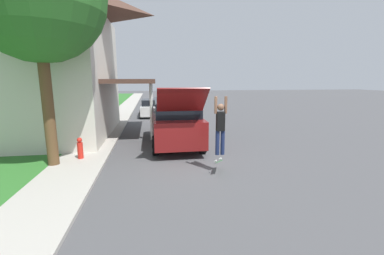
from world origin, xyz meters
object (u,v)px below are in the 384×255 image
object	(u,v)px
car_down_street	(152,108)
skateboarder	(220,125)
skateboard	(218,161)
fire_hydrant	(80,148)
suv_parked	(175,120)

from	to	relation	value
car_down_street	skateboarder	size ratio (longest dim) A/B	2.35
skateboard	fire_hydrant	xyz separation A→B (m)	(-4.70, 1.95, 0.11)
suv_parked	car_down_street	size ratio (longest dim) A/B	1.31
suv_parked	car_down_street	distance (m)	9.96
fire_hydrant	car_down_street	bearing A→B (deg)	77.35
skateboard	skateboarder	bearing A→B (deg)	37.37
suv_parked	skateboard	xyz separation A→B (m)	(1.02, -3.87, -0.75)
skateboarder	skateboard	size ratio (longest dim) A/B	2.55
skateboard	fire_hydrant	bearing A→B (deg)	157.45
car_down_street	skateboarder	xyz separation A→B (m)	(2.10, -13.73, 0.89)
car_down_street	skateboard	size ratio (longest dim) A/B	6.00
suv_parked	fire_hydrant	size ratio (longest dim) A/B	7.32
suv_parked	skateboarder	distance (m)	4.00
car_down_street	skateboard	world-z (taller)	car_down_street
car_down_street	fire_hydrant	world-z (taller)	car_down_street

